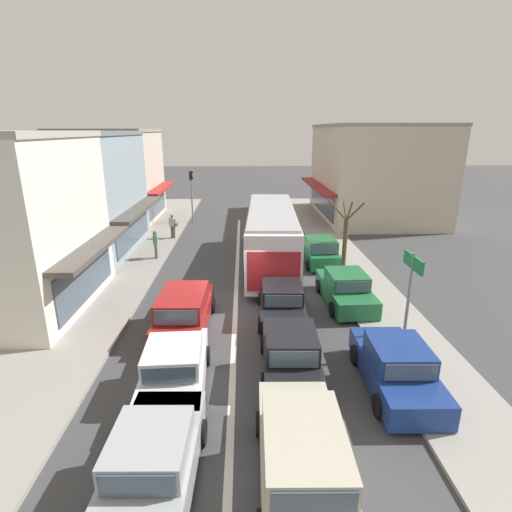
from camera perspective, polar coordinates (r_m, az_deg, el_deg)
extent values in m
plane|color=#3F3F42|center=(16.77, -2.98, -8.19)|extent=(140.00, 140.00, 0.00)
cube|color=silver|center=(20.44, -2.78, -3.29)|extent=(0.20, 28.00, 0.01)
cube|color=gray|center=(23.42, -19.58, -1.39)|extent=(5.20, 44.00, 0.14)
cube|color=gray|center=(23.04, 12.91, -1.13)|extent=(2.80, 44.00, 0.12)
cube|color=#4C4742|center=(17.60, -22.30, 1.15)|extent=(1.10, 6.64, 0.20)
cube|color=#425160|center=(18.13, -23.07, -2.81)|extent=(0.06, 5.78, 1.80)
cube|color=#84939E|center=(26.65, -25.44, 7.73)|extent=(7.48, 8.86, 6.98)
cube|color=#4C4742|center=(25.41, -16.47, 6.49)|extent=(1.10, 8.15, 0.20)
cube|color=#425160|center=(25.78, -17.12, 3.62)|extent=(0.06, 7.09, 1.80)
cube|color=slate|center=(26.38, -26.50, 15.45)|extent=(7.64, 8.86, 0.24)
cube|color=beige|center=(34.93, -19.78, 10.47)|extent=(6.70, 8.23, 7.11)
cube|color=maroon|center=(34.08, -13.46, 9.40)|extent=(1.10, 7.57, 0.20)
cube|color=#425160|center=(34.36, -14.00, 7.23)|extent=(0.06, 6.58, 1.80)
cube|color=gray|center=(34.73, -20.43, 16.48)|extent=(6.86, 8.23, 0.24)
cube|color=beige|center=(35.93, 16.55, 11.24)|extent=(8.71, 12.23, 7.48)
cube|color=maroon|center=(34.87, 8.77, 9.85)|extent=(1.10, 11.25, 0.20)
cube|color=#425160|center=(35.14, 9.35, 7.74)|extent=(0.06, 9.78, 1.80)
cube|color=gray|center=(35.75, 17.11, 17.39)|extent=(8.87, 12.23, 0.24)
cube|color=silver|center=(21.98, 2.19, 3.03)|extent=(3.03, 10.91, 2.70)
cube|color=#425160|center=(21.88, 2.20, 4.05)|extent=(3.05, 10.48, 0.90)
cube|color=maroon|center=(16.85, 2.51, -2.29)|extent=(2.25, 0.17, 1.76)
cube|color=#A8A8AC|center=(21.67, 2.23, 6.64)|extent=(2.87, 10.04, 0.12)
cylinder|color=black|center=(25.55, -0.79, 2.16)|extent=(0.31, 0.97, 0.96)
cylinder|color=black|center=(25.60, 4.82, 2.13)|extent=(0.31, 0.97, 0.96)
cylinder|color=black|center=(19.54, -1.37, -2.78)|extent=(0.31, 0.97, 0.96)
cylinder|color=black|center=(19.60, 5.96, -2.82)|extent=(0.31, 0.97, 0.96)
cube|color=#B7B29E|center=(9.67, 6.50, -27.00)|extent=(1.88, 4.54, 0.76)
cube|color=#B7B29E|center=(8.92, 6.95, -25.27)|extent=(1.71, 2.64, 0.68)
cube|color=#425160|center=(9.92, 5.97, -20.10)|extent=(1.51, 0.10, 0.58)
cube|color=#425160|center=(8.01, 8.30, -31.67)|extent=(1.48, 0.10, 0.54)
cylinder|color=black|center=(10.75, 0.50, -22.88)|extent=(0.20, 0.62, 0.62)
cylinder|color=black|center=(10.91, 10.55, -22.50)|extent=(0.20, 0.62, 0.62)
cube|color=black|center=(12.91, 4.85, -14.10)|extent=(1.77, 3.76, 0.76)
cube|color=black|center=(12.29, 5.05, -12.06)|extent=(1.59, 1.95, 0.64)
cube|color=#425160|center=(13.14, 4.71, -9.97)|extent=(1.40, 0.11, 0.54)
cube|color=#425160|center=(11.46, 5.44, -14.46)|extent=(1.37, 0.11, 0.51)
cylinder|color=black|center=(13.93, 1.03, -12.47)|extent=(0.20, 0.63, 0.62)
cylinder|color=black|center=(14.05, 7.90, -12.37)|extent=(0.20, 0.63, 0.62)
cylinder|color=black|center=(12.06, 1.16, -17.76)|extent=(0.20, 0.63, 0.62)
cylinder|color=black|center=(12.19, 9.27, -17.57)|extent=(0.20, 0.63, 0.62)
cube|color=silver|center=(12.31, -11.50, -16.23)|extent=(1.90, 4.27, 0.72)
cube|color=silver|center=(11.87, -11.76, -13.84)|extent=(1.63, 1.86, 0.60)
cube|color=#425160|center=(12.66, -11.24, -11.68)|extent=(1.44, 0.12, 0.51)
cube|color=#425160|center=(11.11, -12.36, -16.31)|extent=(1.41, 0.12, 0.48)
cylinder|color=black|center=(13.60, -14.51, -13.90)|extent=(0.21, 0.63, 0.62)
cylinder|color=black|center=(13.39, -7.04, -13.95)|extent=(0.21, 0.63, 0.62)
cylinder|color=black|center=(11.57, -16.73, -20.38)|extent=(0.21, 0.63, 0.62)
cylinder|color=black|center=(11.32, -7.63, -20.63)|extent=(0.21, 0.63, 0.62)
cube|color=maroon|center=(15.66, -10.07, -8.30)|extent=(1.91, 4.56, 0.76)
cube|color=maroon|center=(15.05, -10.44, -6.41)|extent=(1.72, 2.65, 0.68)
cube|color=#425160|center=(16.24, -9.63, -4.52)|extent=(1.51, 0.11, 0.58)
cube|color=#425160|center=(13.87, -11.40, -8.62)|extent=(1.48, 0.11, 0.54)
cylinder|color=black|center=(17.11, -12.19, -6.88)|extent=(0.20, 0.63, 0.62)
cylinder|color=black|center=(16.83, -6.28, -7.00)|extent=(0.20, 0.63, 0.62)
cylinder|color=black|center=(14.77, -14.36, -11.20)|extent=(0.20, 0.63, 0.62)
cylinder|color=black|center=(14.44, -7.44, -11.46)|extent=(0.20, 0.63, 0.62)
cube|color=black|center=(16.24, 3.69, -7.11)|extent=(1.89, 4.27, 0.72)
cube|color=black|center=(15.88, 3.75, -5.10)|extent=(1.63, 1.86, 0.60)
cube|color=#425160|center=(16.73, 3.58, -3.88)|extent=(1.44, 0.12, 0.51)
cube|color=#425160|center=(15.04, 3.94, -6.45)|extent=(1.41, 0.12, 0.48)
cylinder|color=black|center=(17.44, 0.62, -5.98)|extent=(0.20, 0.63, 0.62)
cylinder|color=black|center=(17.53, 6.28, -5.96)|extent=(0.20, 0.63, 0.62)
cylinder|color=black|center=(15.17, 0.63, -9.79)|extent=(0.20, 0.63, 0.62)
cylinder|color=black|center=(15.27, 7.20, -9.74)|extent=(0.20, 0.63, 0.62)
cube|color=#9EA3A8|center=(9.72, -14.45, -27.34)|extent=(1.84, 4.25, 0.72)
cube|color=#9EA3A8|center=(9.20, -14.95, -24.84)|extent=(1.61, 1.84, 0.60)
cube|color=#425160|center=(9.87, -13.56, -21.30)|extent=(1.44, 0.10, 0.51)
cube|color=#425160|center=(8.57, -16.66, -28.91)|extent=(1.41, 0.10, 0.48)
cylinder|color=black|center=(10.95, -17.42, -22.96)|extent=(0.20, 0.62, 0.62)
cylinder|color=black|center=(10.61, -7.68, -23.73)|extent=(0.20, 0.62, 0.62)
cube|color=navy|center=(12.86, 19.26, -15.33)|extent=(1.81, 4.23, 0.72)
cube|color=navy|center=(12.44, 19.72, -13.01)|extent=(1.60, 1.83, 0.60)
cube|color=#425160|center=(13.19, 18.37, -11.02)|extent=(1.44, 0.09, 0.51)
cube|color=#425160|center=(11.72, 21.27, -15.23)|extent=(1.40, 0.09, 0.48)
cylinder|color=black|center=(13.73, 13.94, -13.51)|extent=(0.19, 0.62, 0.62)
cylinder|color=black|center=(14.25, 20.83, -12.99)|extent=(0.19, 0.62, 0.62)
cylinder|color=black|center=(11.74, 17.08, -19.78)|extent=(0.19, 0.62, 0.62)
cylinder|color=black|center=(12.34, 25.14, -18.75)|extent=(0.19, 0.62, 0.62)
cube|color=#1E6638|center=(17.91, 12.60, -5.08)|extent=(1.88, 4.26, 0.72)
cube|color=#1E6638|center=(17.58, 12.83, -3.22)|extent=(1.63, 1.86, 0.60)
cube|color=#425160|center=(18.41, 12.03, -2.21)|extent=(1.44, 0.12, 0.51)
cube|color=#425160|center=(16.77, 13.71, -4.33)|extent=(1.41, 0.11, 0.48)
cylinder|color=black|center=(18.90, 8.99, -4.29)|extent=(0.20, 0.63, 0.62)
cylinder|color=black|center=(19.35, 13.98, -4.08)|extent=(0.20, 0.63, 0.62)
cylinder|color=black|center=(16.66, 10.90, -7.50)|extent=(0.20, 0.63, 0.62)
cylinder|color=black|center=(17.17, 16.50, -7.16)|extent=(0.20, 0.63, 0.62)
cube|color=#1E6638|center=(22.87, 9.04, 0.17)|extent=(1.73, 3.74, 0.76)
cube|color=#1E6638|center=(22.40, 9.28, 1.65)|extent=(1.57, 1.94, 0.64)
cube|color=#425160|center=(23.31, 8.78, 2.31)|extent=(1.40, 0.10, 0.54)
cube|color=#425160|center=(21.49, 9.82, 0.94)|extent=(1.37, 0.10, 0.51)
cylinder|color=black|center=(23.82, 6.54, 0.46)|extent=(0.20, 0.62, 0.62)
cylinder|color=black|center=(24.15, 10.37, 0.52)|extent=(0.20, 0.62, 0.62)
cylinder|color=black|center=(21.74, 7.50, -1.26)|extent=(0.20, 0.62, 0.62)
cylinder|color=black|center=(22.10, 11.68, -1.17)|extent=(0.20, 0.62, 0.62)
cylinder|color=gray|center=(32.60, -9.15, 8.24)|extent=(0.12, 0.12, 4.20)
cube|color=black|center=(32.37, -9.30, 11.29)|extent=(0.24, 0.24, 0.68)
sphere|color=black|center=(32.33, -9.07, 11.71)|extent=(0.13, 0.13, 0.13)
sphere|color=orange|center=(32.35, -9.06, 11.32)|extent=(0.13, 0.13, 0.13)
sphere|color=black|center=(32.37, -9.04, 10.93)|extent=(0.13, 0.13, 0.13)
cylinder|color=gray|center=(14.05, 20.85, -6.61)|extent=(0.10, 0.10, 3.60)
cube|color=#19753D|center=(13.52, 21.57, -0.83)|extent=(0.08, 1.40, 0.44)
cube|color=white|center=(13.54, 21.74, -0.82)|extent=(0.01, 1.10, 0.10)
cylinder|color=brown|center=(22.11, 12.56, 1.60)|extent=(0.24, 0.24, 2.70)
cylinder|color=brown|center=(22.09, 12.61, 6.30)|extent=(0.10, 0.88, 0.91)
cylinder|color=brown|center=(21.81, 14.00, 6.17)|extent=(0.96, 0.10, 0.99)
cylinder|color=brown|center=(21.24, 13.19, 6.22)|extent=(0.10, 0.99, 1.19)
cylinder|color=brown|center=(21.57, 11.62, 6.37)|extent=(1.05, 0.10, 1.11)
cylinder|color=#4C4742|center=(28.14, -11.93, 3.40)|extent=(0.14, 0.14, 0.84)
cylinder|color=#4C4742|center=(28.05, -11.62, 3.37)|extent=(0.14, 0.14, 0.84)
cube|color=beige|center=(27.93, -11.86, 4.77)|extent=(0.42, 0.35, 0.56)
sphere|color=brown|center=(27.85, -11.92, 5.58)|extent=(0.22, 0.22, 0.22)
cylinder|color=beige|center=(28.07, -12.28, 4.81)|extent=(0.09, 0.09, 0.54)
cylinder|color=beige|center=(27.80, -11.45, 4.74)|extent=(0.09, 0.09, 0.54)
cube|color=brown|center=(27.82, -11.28, 4.38)|extent=(0.19, 0.26, 0.22)
cylinder|color=#4C4742|center=(23.93, -14.06, 0.74)|extent=(0.14, 0.14, 0.84)
cylinder|color=#4C4742|center=(23.76, -14.10, 0.62)|extent=(0.14, 0.14, 0.84)
cube|color=#478951|center=(23.66, -14.20, 2.30)|extent=(0.26, 0.38, 0.56)
sphere|color=brown|center=(23.56, -14.27, 3.24)|extent=(0.22, 0.22, 0.22)
cylinder|color=#478951|center=(23.89, -14.15, 2.45)|extent=(0.09, 0.09, 0.54)
cylinder|color=#478951|center=(23.43, -14.26, 2.15)|extent=(0.09, 0.09, 0.54)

